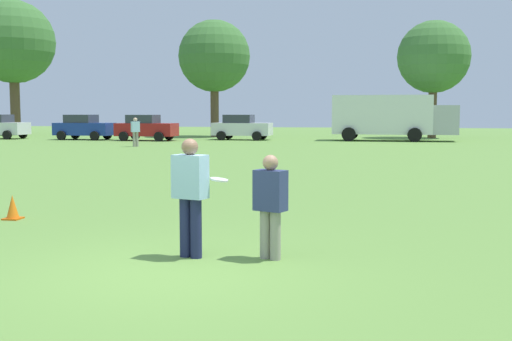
# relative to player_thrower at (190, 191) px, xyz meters

# --- Properties ---
(ground_plane) EXTENTS (142.54, 142.54, 0.00)m
(ground_plane) POSITION_rel_player_thrower_xyz_m (-0.05, -0.86, -0.97)
(ground_plane) COLOR #608C3D
(player_thrower) EXTENTS (0.54, 0.40, 1.73)m
(player_thrower) POSITION_rel_player_thrower_xyz_m (0.00, 0.00, 0.00)
(player_thrower) COLOR #1E234C
(player_thrower) RESTS_ON ground
(player_defender) EXTENTS (0.51, 0.41, 1.50)m
(player_defender) POSITION_rel_player_thrower_xyz_m (1.15, 0.10, -0.13)
(player_defender) COLOR gray
(player_defender) RESTS_ON ground
(frisbee) EXTENTS (0.27, 0.27, 0.07)m
(frisbee) POSITION_rel_player_thrower_xyz_m (0.39, 0.16, 0.15)
(frisbee) COLOR white
(traffic_cone) EXTENTS (0.32, 0.32, 0.48)m
(traffic_cone) POSITION_rel_player_thrower_xyz_m (-4.33, 2.47, -0.75)
(traffic_cone) COLOR #D8590C
(traffic_cone) RESTS_ON ground
(parked_car_mid_left) EXTENTS (4.28, 2.37, 1.82)m
(parked_car_mid_left) POSITION_rel_player_thrower_xyz_m (-17.96, 34.20, -0.05)
(parked_car_mid_left) COLOR navy
(parked_car_mid_left) RESTS_ON ground
(parked_car_center) EXTENTS (4.28, 2.37, 1.82)m
(parked_car_center) POSITION_rel_player_thrower_xyz_m (-13.01, 33.67, -0.05)
(parked_car_center) COLOR maroon
(parked_car_center) RESTS_ON ground
(parked_car_mid_right) EXTENTS (4.28, 2.37, 1.82)m
(parked_car_mid_right) POSITION_rel_player_thrower_xyz_m (-6.59, 35.99, -0.05)
(parked_car_mid_right) COLOR silver
(parked_car_mid_right) RESTS_ON ground
(box_truck) EXTENTS (8.60, 3.27, 3.18)m
(box_truck) POSITION_rel_player_thrower_xyz_m (4.04, 36.38, 0.78)
(box_truck) COLOR white
(box_truck) RESTS_ON ground
(bystander_far_jogger) EXTENTS (0.53, 0.51, 1.71)m
(bystander_far_jogger) POSITION_rel_player_thrower_xyz_m (-11.01, 26.44, -0.01)
(bystander_far_jogger) COLOR gray
(bystander_far_jogger) RESTS_ON ground
(tree_west_oak) EXTENTS (7.17, 7.17, 11.65)m
(tree_west_oak) POSITION_rel_player_thrower_xyz_m (-28.02, 41.96, 7.04)
(tree_west_oak) COLOR brown
(tree_west_oak) RESTS_ON ground
(tree_west_maple) EXTENTS (5.77, 5.77, 9.37)m
(tree_west_maple) POSITION_rel_player_thrower_xyz_m (-9.85, 41.10, 5.47)
(tree_west_maple) COLOR brown
(tree_west_maple) RESTS_ON ground
(tree_center_elm) EXTENTS (5.52, 5.52, 8.97)m
(tree_center_elm) POSITION_rel_player_thrower_xyz_m (7.29, 41.61, 5.20)
(tree_center_elm) COLOR brown
(tree_center_elm) RESTS_ON ground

